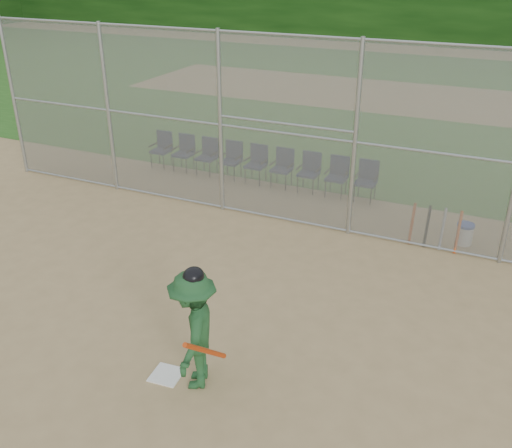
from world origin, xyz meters
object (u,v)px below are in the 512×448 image
at_px(home_plate, 167,375).
at_px(chair_0, 161,150).
at_px(water_cooler, 465,234).
at_px(batter_at_plate, 194,330).

relative_size(home_plate, chair_0, 0.43).
bearing_deg(water_cooler, home_plate, -119.17).
relative_size(batter_at_plate, water_cooler, 4.13).
bearing_deg(chair_0, home_plate, -56.43).
height_order(batter_at_plate, chair_0, batter_at_plate).
xyz_separation_m(batter_at_plate, water_cooler, (2.86, 5.88, -0.66)).
relative_size(home_plate, batter_at_plate, 0.23).
relative_size(home_plate, water_cooler, 0.94).
bearing_deg(batter_at_plate, chair_0, 126.23).
distance_m(batter_at_plate, chair_0, 8.95).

